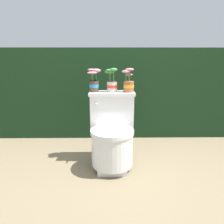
# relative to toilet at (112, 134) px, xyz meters

# --- Properties ---
(ground_plane) EXTENTS (12.00, 12.00, 0.00)m
(ground_plane) POSITION_rel_toilet_xyz_m (0.07, -0.12, -0.33)
(ground_plane) COLOR #75664C
(hedge_backdrop) EXTENTS (3.32, 0.62, 1.19)m
(hedge_backdrop) POSITION_rel_toilet_xyz_m (0.07, 1.08, 0.26)
(hedge_backdrop) COLOR black
(hedge_backdrop) RESTS_ON ground
(toilet) EXTENTS (0.46, 0.55, 0.74)m
(toilet) POSITION_rel_toilet_xyz_m (0.00, 0.00, 0.00)
(toilet) COLOR silver
(toilet) RESTS_ON ground
(potted_plant_left) EXTENTS (0.13, 0.13, 0.23)m
(potted_plant_left) POSITION_rel_toilet_xyz_m (-0.18, 0.17, 0.51)
(potted_plant_left) COLOR #47382D
(potted_plant_left) RESTS_ON toilet
(potted_plant_midleft) EXTENTS (0.13, 0.11, 0.24)m
(potted_plant_midleft) POSITION_rel_toilet_xyz_m (-0.00, 0.16, 0.50)
(potted_plant_midleft) COLOR beige
(potted_plant_midleft) RESTS_ON toilet
(potted_plant_middle) EXTENTS (0.13, 0.11, 0.24)m
(potted_plant_middle) POSITION_rel_toilet_xyz_m (0.17, 0.15, 0.49)
(potted_plant_middle) COLOR #9E5638
(potted_plant_middle) RESTS_ON toilet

